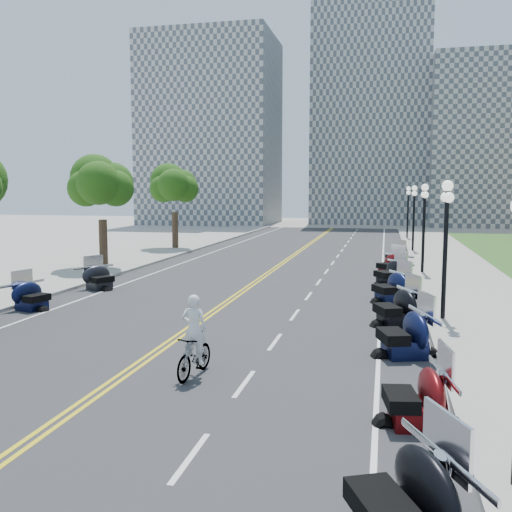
# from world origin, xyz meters

# --- Properties ---
(ground) EXTENTS (160.00, 160.00, 0.00)m
(ground) POSITION_xyz_m (0.00, 0.00, 0.00)
(ground) COLOR gray
(road) EXTENTS (16.00, 90.00, 0.01)m
(road) POSITION_xyz_m (0.00, 10.00, 0.00)
(road) COLOR #333335
(road) RESTS_ON ground
(centerline_yellow_a) EXTENTS (0.12, 90.00, 0.00)m
(centerline_yellow_a) POSITION_xyz_m (-0.12, 10.00, 0.01)
(centerline_yellow_a) COLOR yellow
(centerline_yellow_a) RESTS_ON road
(centerline_yellow_b) EXTENTS (0.12, 90.00, 0.00)m
(centerline_yellow_b) POSITION_xyz_m (0.12, 10.00, 0.01)
(centerline_yellow_b) COLOR yellow
(centerline_yellow_b) RESTS_ON road
(edge_line_north) EXTENTS (0.12, 90.00, 0.00)m
(edge_line_north) POSITION_xyz_m (6.40, 10.00, 0.01)
(edge_line_north) COLOR white
(edge_line_north) RESTS_ON road
(edge_line_south) EXTENTS (0.12, 90.00, 0.00)m
(edge_line_south) POSITION_xyz_m (-6.40, 10.00, 0.01)
(edge_line_south) COLOR white
(edge_line_south) RESTS_ON road
(lane_dash_4) EXTENTS (0.12, 2.00, 0.00)m
(lane_dash_4) POSITION_xyz_m (3.20, -8.00, 0.01)
(lane_dash_4) COLOR white
(lane_dash_4) RESTS_ON road
(lane_dash_5) EXTENTS (0.12, 2.00, 0.00)m
(lane_dash_5) POSITION_xyz_m (3.20, -4.00, 0.01)
(lane_dash_5) COLOR white
(lane_dash_5) RESTS_ON road
(lane_dash_6) EXTENTS (0.12, 2.00, 0.00)m
(lane_dash_6) POSITION_xyz_m (3.20, 0.00, 0.01)
(lane_dash_6) COLOR white
(lane_dash_6) RESTS_ON road
(lane_dash_7) EXTENTS (0.12, 2.00, 0.00)m
(lane_dash_7) POSITION_xyz_m (3.20, 4.00, 0.01)
(lane_dash_7) COLOR white
(lane_dash_7) RESTS_ON road
(lane_dash_8) EXTENTS (0.12, 2.00, 0.00)m
(lane_dash_8) POSITION_xyz_m (3.20, 8.00, 0.01)
(lane_dash_8) COLOR white
(lane_dash_8) RESTS_ON road
(lane_dash_9) EXTENTS (0.12, 2.00, 0.00)m
(lane_dash_9) POSITION_xyz_m (3.20, 12.00, 0.01)
(lane_dash_9) COLOR white
(lane_dash_9) RESTS_ON road
(lane_dash_10) EXTENTS (0.12, 2.00, 0.00)m
(lane_dash_10) POSITION_xyz_m (3.20, 16.00, 0.01)
(lane_dash_10) COLOR white
(lane_dash_10) RESTS_ON road
(lane_dash_11) EXTENTS (0.12, 2.00, 0.00)m
(lane_dash_11) POSITION_xyz_m (3.20, 20.00, 0.01)
(lane_dash_11) COLOR white
(lane_dash_11) RESTS_ON road
(lane_dash_12) EXTENTS (0.12, 2.00, 0.00)m
(lane_dash_12) POSITION_xyz_m (3.20, 24.00, 0.01)
(lane_dash_12) COLOR white
(lane_dash_12) RESTS_ON road
(lane_dash_13) EXTENTS (0.12, 2.00, 0.00)m
(lane_dash_13) POSITION_xyz_m (3.20, 28.00, 0.01)
(lane_dash_13) COLOR white
(lane_dash_13) RESTS_ON road
(lane_dash_14) EXTENTS (0.12, 2.00, 0.00)m
(lane_dash_14) POSITION_xyz_m (3.20, 32.00, 0.01)
(lane_dash_14) COLOR white
(lane_dash_14) RESTS_ON road
(lane_dash_15) EXTENTS (0.12, 2.00, 0.00)m
(lane_dash_15) POSITION_xyz_m (3.20, 36.00, 0.01)
(lane_dash_15) COLOR white
(lane_dash_15) RESTS_ON road
(lane_dash_16) EXTENTS (0.12, 2.00, 0.00)m
(lane_dash_16) POSITION_xyz_m (3.20, 40.00, 0.01)
(lane_dash_16) COLOR white
(lane_dash_16) RESTS_ON road
(lane_dash_17) EXTENTS (0.12, 2.00, 0.00)m
(lane_dash_17) POSITION_xyz_m (3.20, 44.00, 0.01)
(lane_dash_17) COLOR white
(lane_dash_17) RESTS_ON road
(lane_dash_18) EXTENTS (0.12, 2.00, 0.00)m
(lane_dash_18) POSITION_xyz_m (3.20, 48.00, 0.01)
(lane_dash_18) COLOR white
(lane_dash_18) RESTS_ON road
(lane_dash_19) EXTENTS (0.12, 2.00, 0.00)m
(lane_dash_19) POSITION_xyz_m (3.20, 52.00, 0.01)
(lane_dash_19) COLOR white
(lane_dash_19) RESTS_ON road
(sidewalk_north) EXTENTS (5.00, 90.00, 0.15)m
(sidewalk_north) POSITION_xyz_m (10.50, 10.00, 0.07)
(sidewalk_north) COLOR #9E9991
(sidewalk_north) RESTS_ON ground
(sidewalk_south) EXTENTS (5.00, 90.00, 0.15)m
(sidewalk_south) POSITION_xyz_m (-10.50, 10.00, 0.07)
(sidewalk_south) COLOR #9E9991
(sidewalk_south) RESTS_ON ground
(distant_block_a) EXTENTS (18.00, 14.00, 26.00)m
(distant_block_a) POSITION_xyz_m (-18.00, 62.00, 13.00)
(distant_block_a) COLOR gray
(distant_block_a) RESTS_ON ground
(distant_block_b) EXTENTS (16.00, 12.00, 30.00)m
(distant_block_b) POSITION_xyz_m (4.00, 68.00, 15.00)
(distant_block_b) COLOR gray
(distant_block_b) RESTS_ON ground
(distant_block_c) EXTENTS (20.00, 14.00, 22.00)m
(distant_block_c) POSITION_xyz_m (22.00, 65.00, 11.00)
(distant_block_c) COLOR gray
(distant_block_c) RESTS_ON ground
(street_lamp_2) EXTENTS (0.50, 1.20, 4.90)m
(street_lamp_2) POSITION_xyz_m (8.60, 4.00, 2.60)
(street_lamp_2) COLOR black
(street_lamp_2) RESTS_ON sidewalk_north
(street_lamp_3) EXTENTS (0.50, 1.20, 4.90)m
(street_lamp_3) POSITION_xyz_m (8.60, 16.00, 2.60)
(street_lamp_3) COLOR black
(street_lamp_3) RESTS_ON sidewalk_north
(street_lamp_4) EXTENTS (0.50, 1.20, 4.90)m
(street_lamp_4) POSITION_xyz_m (8.60, 28.00, 2.60)
(street_lamp_4) COLOR black
(street_lamp_4) RESTS_ON sidewalk_north
(street_lamp_5) EXTENTS (0.50, 1.20, 4.90)m
(street_lamp_5) POSITION_xyz_m (8.60, 40.00, 2.60)
(street_lamp_5) COLOR black
(street_lamp_5) RESTS_ON sidewalk_north
(tree_3) EXTENTS (4.80, 4.80, 9.20)m
(tree_3) POSITION_xyz_m (-10.00, 14.00, 4.75)
(tree_3) COLOR #235619
(tree_3) RESTS_ON sidewalk_south
(tree_4) EXTENTS (4.80, 4.80, 9.20)m
(tree_4) POSITION_xyz_m (-10.00, 26.00, 4.75)
(tree_4) COLOR #235619
(tree_4) RESTS_ON sidewalk_south
(motorcycle_n_3) EXTENTS (2.76, 2.76, 1.45)m
(motorcycle_n_3) POSITION_xyz_m (6.83, -9.71, 0.73)
(motorcycle_n_3) COLOR black
(motorcycle_n_3) RESTS_ON road
(motorcycle_n_4) EXTENTS (2.23, 2.23, 1.36)m
(motorcycle_n_4) POSITION_xyz_m (7.19, -5.64, 0.68)
(motorcycle_n_4) COLOR #590A0C
(motorcycle_n_4) RESTS_ON road
(motorcycle_n_5) EXTENTS (2.69, 2.69, 1.49)m
(motorcycle_n_5) POSITION_xyz_m (7.11, -0.71, 0.75)
(motorcycle_n_5) COLOR black
(motorcycle_n_5) RESTS_ON road
(motorcycle_n_6) EXTENTS (2.77, 2.77, 1.48)m
(motorcycle_n_6) POSITION_xyz_m (6.95, 3.06, 0.74)
(motorcycle_n_6) COLOR black
(motorcycle_n_6) RESTS_ON road
(motorcycle_n_7) EXTENTS (2.82, 2.82, 1.46)m
(motorcycle_n_7) POSITION_xyz_m (6.82, 7.38, 0.73)
(motorcycle_n_7) COLOR black
(motorcycle_n_7) RESTS_ON road
(motorcycle_n_8) EXTENTS (2.82, 2.82, 1.44)m
(motorcycle_n_8) POSITION_xyz_m (6.81, 11.78, 0.72)
(motorcycle_n_8) COLOR black
(motorcycle_n_8) RESTS_ON road
(motorcycle_n_9) EXTENTS (2.81, 2.81, 1.39)m
(motorcycle_n_9) POSITION_xyz_m (6.87, 15.18, 0.70)
(motorcycle_n_9) COLOR #590A0C
(motorcycle_n_9) RESTS_ON road
(motorcycle_n_10) EXTENTS (2.16, 2.16, 1.26)m
(motorcycle_n_10) POSITION_xyz_m (7.20, 20.36, 0.63)
(motorcycle_n_10) COLOR #590A0C
(motorcycle_n_10) RESTS_ON road
(motorcycle_s_6) EXTENTS (2.24, 2.24, 1.27)m
(motorcycle_s_6) POSITION_xyz_m (-7.18, 2.62, 0.64)
(motorcycle_s_6) COLOR black
(motorcycle_s_6) RESTS_ON road
(motorcycle_s_7) EXTENTS (2.56, 2.56, 1.30)m
(motorcycle_s_7) POSITION_xyz_m (-6.85, 7.53, 0.65)
(motorcycle_s_7) COLOR black
(motorcycle_s_7) RESTS_ON road
(bicycle) EXTENTS (0.78, 1.93, 1.13)m
(bicycle) POSITION_xyz_m (1.83, -3.75, 0.56)
(bicycle) COLOR #A51414
(bicycle) RESTS_ON road
(cyclist_rider) EXTENTS (0.65, 0.43, 1.79)m
(cyclist_rider) POSITION_xyz_m (1.83, -3.75, 2.02)
(cyclist_rider) COLOR silver
(cyclist_rider) RESTS_ON bicycle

